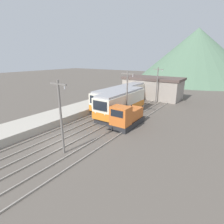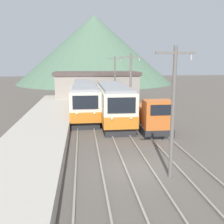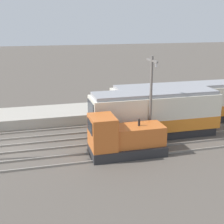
% 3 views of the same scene
% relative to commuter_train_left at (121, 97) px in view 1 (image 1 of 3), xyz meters
% --- Properties ---
extents(ground_plane, '(200.00, 200.00, 0.00)m').
position_rel_commuter_train_left_xyz_m(ground_plane, '(2.60, -15.96, -1.70)').
color(ground_plane, '#564F47').
extents(platform_left, '(4.50, 54.00, 0.95)m').
position_rel_commuter_train_left_xyz_m(platform_left, '(-3.65, -15.96, -1.23)').
color(platform_left, '#ADA599').
rests_on(platform_left, ground).
extents(track_left, '(1.54, 60.00, 0.14)m').
position_rel_commuter_train_left_xyz_m(track_left, '(0.00, -15.96, -1.63)').
color(track_left, gray).
rests_on(track_left, ground).
extents(track_center, '(1.54, 60.00, 0.14)m').
position_rel_commuter_train_left_xyz_m(track_center, '(2.80, -15.96, -1.63)').
color(track_center, gray).
rests_on(track_center, ground).
extents(track_right, '(1.54, 60.00, 0.14)m').
position_rel_commuter_train_left_xyz_m(track_right, '(5.80, -15.96, -1.63)').
color(track_right, gray).
rests_on(track_right, ground).
extents(commuter_train_left, '(2.84, 14.53, 3.65)m').
position_rel_commuter_train_left_xyz_m(commuter_train_left, '(0.00, 0.00, 0.00)').
color(commuter_train_left, '#28282B').
rests_on(commuter_train_left, ground).
extents(commuter_train_center, '(2.84, 10.72, 3.81)m').
position_rel_commuter_train_left_xyz_m(commuter_train_center, '(2.80, -4.46, 0.07)').
color(commuter_train_center, '#28282B').
rests_on(commuter_train_center, ground).
extents(shunting_locomotive, '(2.40, 5.40, 3.00)m').
position_rel_commuter_train_left_xyz_m(shunting_locomotive, '(5.80, -8.03, -0.49)').
color(shunting_locomotive, '#28282B').
rests_on(shunting_locomotive, ground).
extents(catenary_mast_near, '(2.00, 0.20, 6.83)m').
position_rel_commuter_train_left_xyz_m(catenary_mast_near, '(4.31, -17.21, 2.03)').
color(catenary_mast_near, slate).
rests_on(catenary_mast_near, ground).
extents(catenary_mast_mid, '(2.00, 0.20, 6.83)m').
position_rel_commuter_train_left_xyz_m(catenary_mast_mid, '(4.31, -5.44, 2.03)').
color(catenary_mast_mid, slate).
rests_on(catenary_mast_mid, ground).
extents(catenary_mast_far, '(2.00, 0.20, 6.83)m').
position_rel_commuter_train_left_xyz_m(catenary_mast_far, '(4.31, 6.34, 2.03)').
color(catenary_mast_far, slate).
rests_on(catenary_mast_far, ground).
extents(station_building, '(12.60, 6.30, 4.57)m').
position_rel_commuter_train_left_xyz_m(station_building, '(1.99, 10.04, 0.61)').
color(station_building, gray).
rests_on(station_building, ground).
extents(mountain_backdrop, '(43.85, 43.85, 18.88)m').
position_rel_commuter_train_left_xyz_m(mountain_backdrop, '(3.21, 46.89, 7.51)').
color(mountain_backdrop, '#3D5B47').
rests_on(mountain_backdrop, ground).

